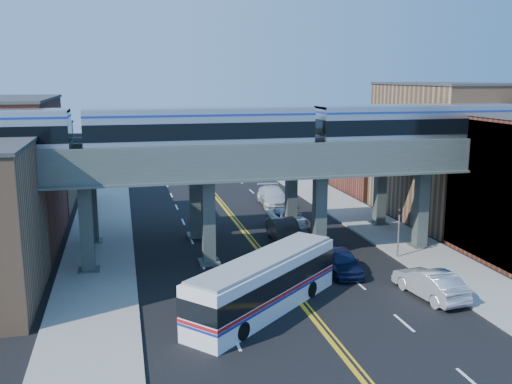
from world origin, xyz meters
TOP-DOWN VIEW (x-y plane):
  - ground at (0.00, 0.00)m, footprint 120.00×120.00m
  - sidewalk_west at (-11.50, 10.00)m, footprint 5.00×70.00m
  - sidewalk_east at (11.50, 10.00)m, footprint 5.00×70.00m
  - building_west_b at (-18.50, 16.00)m, footprint 8.00×14.00m
  - building_west_c at (-18.50, 29.00)m, footprint 8.00×10.00m
  - building_east_b at (18.50, 16.00)m, footprint 8.00×14.00m
  - building_east_c at (18.50, 29.00)m, footprint 8.00×10.00m
  - mural_panel at (14.55, 4.00)m, footprint 0.10×9.50m
  - elevated_viaduct_near at (0.00, 8.00)m, footprint 52.00×3.60m
  - elevated_viaduct_far at (0.00, 15.00)m, footprint 52.00×3.60m
  - transit_train at (-4.39, 8.00)m, footprint 46.29×2.90m
  - stop_sign at (0.30, 3.00)m, footprint 0.76×0.09m
  - traffic_signal at (9.20, 6.00)m, footprint 0.15×0.18m
  - transit_bus at (-2.24, -0.68)m, footprint 10.17×9.48m
  - car_lane_a at (4.19, 4.09)m, footprint 2.25×4.90m
  - car_lane_b at (2.53, 11.78)m, footprint 2.14×5.55m
  - car_lane_c at (4.06, 15.97)m, footprint 2.82×5.70m
  - car_lane_d at (5.00, 24.52)m, footprint 2.97×6.46m
  - car_parked_curb at (7.65, -1.04)m, footprint 2.51×5.38m

SIDE VIEW (x-z plane):
  - ground at x=0.00m, z-range 0.00..0.00m
  - sidewalk_west at x=-11.50m, z-range 0.00..0.16m
  - sidewalk_east at x=11.50m, z-range 0.00..0.16m
  - car_lane_c at x=4.06m, z-range 0.00..1.55m
  - car_lane_a at x=4.19m, z-range 0.00..1.63m
  - car_parked_curb at x=7.65m, z-range 0.00..1.71m
  - car_lane_b at x=2.53m, z-range 0.00..1.80m
  - car_lane_d at x=5.00m, z-range 0.00..1.83m
  - transit_bus at x=-2.24m, z-range 0.04..2.97m
  - stop_sign at x=0.30m, z-range 0.44..3.07m
  - traffic_signal at x=9.20m, z-range 0.25..4.35m
  - building_west_c at x=-18.50m, z-range 0.00..8.00m
  - building_east_c at x=18.50m, z-range 0.00..9.00m
  - mural_panel at x=14.55m, z-range 0.00..9.50m
  - building_west_b at x=-18.50m, z-range 0.00..11.00m
  - building_east_b at x=18.50m, z-range 0.00..12.00m
  - elevated_viaduct_near at x=0.00m, z-range 2.77..10.17m
  - elevated_viaduct_far at x=0.00m, z-range 2.77..10.17m
  - transit_train at x=-4.39m, z-range 7.54..10.92m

